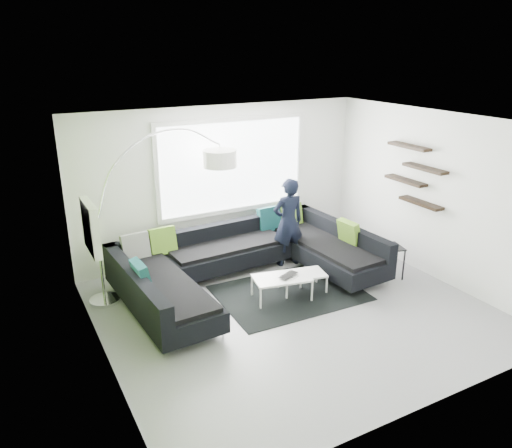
{
  "coord_description": "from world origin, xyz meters",
  "views": [
    {
      "loc": [
        -3.66,
        -5.58,
        3.75
      ],
      "look_at": [
        -0.16,
        0.9,
        1.13
      ],
      "focal_mm": 35.0,
      "sensor_mm": 36.0,
      "label": 1
    }
  ],
  "objects": [
    {
      "name": "room_shell",
      "position": [
        0.04,
        0.21,
        1.81
      ],
      "size": [
        5.54,
        5.04,
        2.82
      ],
      "color": "white",
      "rests_on": "ground"
    },
    {
      "name": "person",
      "position": [
        0.81,
        1.5,
        0.8
      ],
      "size": [
        0.65,
        0.47,
        1.61
      ],
      "primitive_type": "imported",
      "rotation": [
        0.0,
        0.0,
        3.06
      ],
      "color": "black",
      "rests_on": "ground"
    },
    {
      "name": "coffee_table",
      "position": [
        0.25,
        0.44,
        0.19
      ],
      "size": [
        1.24,
        0.87,
        0.37
      ],
      "primitive_type": "cube",
      "rotation": [
        0.0,
        0.0,
        -0.2
      ],
      "color": "silver",
      "rests_on": "ground"
    },
    {
      "name": "rug",
      "position": [
        0.23,
        0.5,
        0.01
      ],
      "size": [
        2.3,
        1.7,
        0.01
      ],
      "primitive_type": "cube",
      "rotation": [
        0.0,
        0.0,
        -0.03
      ],
      "color": "black",
      "rests_on": "ground"
    },
    {
      "name": "sectional_sofa",
      "position": [
        -0.2,
        1.02,
        0.39
      ],
      "size": [
        4.22,
        2.75,
        0.88
      ],
      "rotation": [
        0.0,
        0.0,
        0.06
      ],
      "color": "black",
      "rests_on": "ground"
    },
    {
      "name": "side_table",
      "position": [
        2.05,
        0.22,
        0.28
      ],
      "size": [
        0.49,
        0.49,
        0.56
      ],
      "primitive_type": "cube",
      "rotation": [
        0.0,
        0.0,
        -0.24
      ],
      "color": "black",
      "rests_on": "ground"
    },
    {
      "name": "ground",
      "position": [
        0.0,
        0.0,
        0.0
      ],
      "size": [
        5.5,
        5.5,
        0.0
      ],
      "primitive_type": "plane",
      "color": "gray",
      "rests_on": "ground"
    },
    {
      "name": "laptop",
      "position": [
        0.16,
        0.34,
        0.38
      ],
      "size": [
        0.52,
        0.49,
        0.03
      ],
      "primitive_type": "imported",
      "rotation": [
        0.0,
        0.0,
        0.42
      ],
      "color": "black",
      "rests_on": "coffee_table"
    },
    {
      "name": "arc_lamp",
      "position": [
        -2.45,
        1.63,
        1.29
      ],
      "size": [
        2.39,
        0.63,
        2.58
      ],
      "primitive_type": null,
      "rotation": [
        0.0,
        0.0,
        0.02
      ],
      "color": "white",
      "rests_on": "ground"
    }
  ]
}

